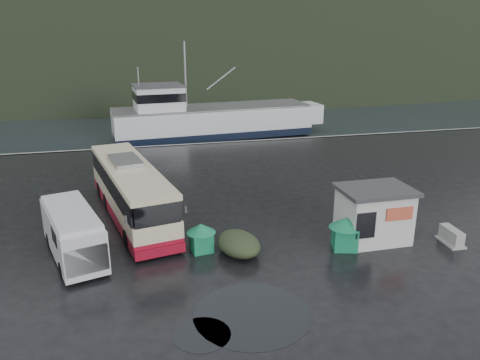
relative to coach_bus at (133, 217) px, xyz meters
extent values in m
plane|color=black|center=(3.50, -4.39, 0.00)|extent=(160.00, 160.00, 0.00)
cube|color=black|center=(3.50, 105.61, 0.00)|extent=(300.00, 180.00, 0.02)
cube|color=#999993|center=(3.50, 15.61, 0.00)|extent=(160.00, 0.60, 1.50)
ellipsoid|color=black|center=(13.50, 245.61, 0.00)|extent=(780.00, 540.00, 570.00)
cylinder|color=black|center=(3.96, -10.19, 0.01)|extent=(4.24, 4.24, 0.01)
cylinder|color=black|center=(2.02, -10.95, 0.01)|extent=(1.97, 1.97, 0.01)
camera|label=1|loc=(0.20, -24.11, 9.80)|focal=35.00mm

